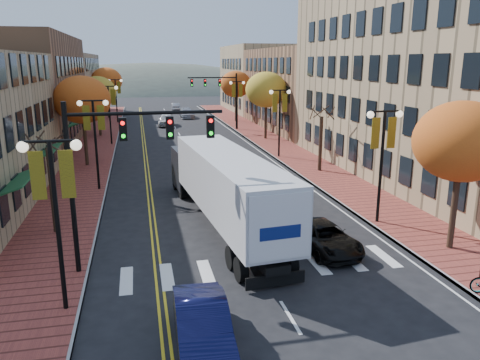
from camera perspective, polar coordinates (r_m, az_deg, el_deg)
ground at (r=18.33m, az=4.13°, el=-13.22°), size 200.00×200.00×0.00m
sidewalk_left at (r=48.98m, az=-17.19°, el=3.81°), size 4.00×85.00×0.15m
sidewalk_right at (r=50.68m, az=3.57°, el=4.75°), size 4.00×85.00×0.15m
building_left_mid at (r=53.09m, az=-26.08°, el=9.68°), size 12.00×24.00×11.00m
building_left_far at (r=77.63m, az=-21.80°, el=10.57°), size 12.00×26.00×9.50m
building_right_near at (r=39.19m, az=24.54°, el=11.65°), size 15.00×28.00×15.00m
building_right_mid at (r=62.17m, az=9.81°, el=10.91°), size 15.00×24.00×10.00m
building_right_far at (r=82.93m, az=4.03°, el=12.23°), size 15.00×20.00×11.00m
tree_left_a at (r=24.74m, az=-21.87°, el=-1.29°), size 0.28×0.28×4.20m
tree_left_b at (r=39.91m, az=-18.70°, el=9.23°), size 4.48×4.48×7.21m
tree_left_c at (r=55.83m, az=-16.98°, el=10.20°), size 4.16×4.16×6.69m
tree_left_d at (r=73.74m, az=-15.97°, el=11.55°), size 4.61×4.61×7.42m
tree_right_a at (r=22.54m, az=25.42°, el=4.23°), size 4.16×4.16×6.69m
tree_right_b at (r=36.79m, az=9.79°, el=4.38°), size 0.28×0.28×4.20m
tree_right_c at (r=51.52m, az=3.20°, el=10.93°), size 4.48×4.48×7.21m
tree_right_d at (r=67.06m, az=-0.52°, el=11.59°), size 4.35×4.35×7.00m
lamp_left_a at (r=16.35m, az=-21.69°, el=-1.50°), size 1.96×0.36×6.05m
lamp_left_b at (r=31.96m, az=-17.31°, el=6.17°), size 1.96×0.36×6.05m
lamp_left_c at (r=49.82m, az=-15.68°, el=8.99°), size 1.96×0.36×6.05m
lamp_left_d at (r=67.75m, az=-14.90°, el=10.31°), size 1.96×0.36×6.05m
lamp_right_a at (r=25.13m, az=17.01°, el=4.14°), size 1.96×0.36×6.05m
lamp_right_b at (r=41.62m, az=4.87°, el=8.51°), size 1.96×0.36×6.05m
lamp_right_c at (r=58.99m, az=-0.35°, el=10.26°), size 1.96×0.36×6.05m
traffic_mast_near at (r=18.91m, az=-14.43°, el=3.07°), size 6.10×0.35×7.00m
traffic_mast_far at (r=58.56m, az=-2.32°, el=10.83°), size 6.10×0.34×7.00m
semi_truck at (r=24.28m, az=-2.22°, el=-0.28°), size 4.07×16.27×4.02m
navy_sedan at (r=14.70m, az=-4.60°, el=-17.39°), size 1.68×4.56×1.49m
black_suv at (r=21.88m, az=10.27°, el=-6.90°), size 2.57×4.75×1.26m
car_far_white at (r=63.82m, az=-8.98°, el=7.25°), size 2.52×4.99×1.63m
car_far_silver at (r=72.66m, az=-6.53°, el=8.11°), size 2.09×5.05×1.46m
car_far_oncoming at (r=84.23m, az=-7.84°, el=8.85°), size 1.47×3.93×1.28m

